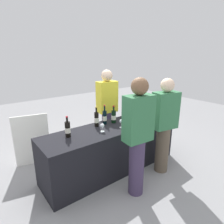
% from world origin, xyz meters
% --- Properties ---
extents(ground_plane, '(12.00, 12.00, 0.00)m').
position_xyz_m(ground_plane, '(0.00, 0.00, 0.00)').
color(ground_plane, gray).
extents(tasting_table, '(2.36, 0.67, 0.77)m').
position_xyz_m(tasting_table, '(0.00, 0.00, 0.39)').
color(tasting_table, black).
rests_on(tasting_table, ground_plane).
extents(wine_bottle_0, '(0.08, 0.08, 0.31)m').
position_xyz_m(wine_bottle_0, '(-0.74, 0.07, 0.89)').
color(wine_bottle_0, black).
rests_on(wine_bottle_0, tasting_table).
extents(wine_bottle_1, '(0.07, 0.07, 0.33)m').
position_xyz_m(wine_bottle_1, '(-0.18, 0.17, 0.89)').
color(wine_bottle_1, black).
rests_on(wine_bottle_1, tasting_table).
extents(wine_bottle_2, '(0.07, 0.07, 0.33)m').
position_xyz_m(wine_bottle_2, '(-0.02, 0.17, 0.89)').
color(wine_bottle_2, black).
rests_on(wine_bottle_2, tasting_table).
extents(wine_bottle_3, '(0.08, 0.08, 0.30)m').
position_xyz_m(wine_bottle_3, '(0.14, 0.13, 0.88)').
color(wine_bottle_3, black).
rests_on(wine_bottle_3, tasting_table).
extents(wine_bottle_4, '(0.07, 0.07, 0.30)m').
position_xyz_m(wine_bottle_4, '(0.35, 0.12, 0.88)').
color(wine_bottle_4, black).
rests_on(wine_bottle_4, tasting_table).
extents(wine_bottle_5, '(0.08, 0.08, 0.32)m').
position_xyz_m(wine_bottle_5, '(0.71, 0.08, 0.89)').
color(wine_bottle_5, black).
rests_on(wine_bottle_5, tasting_table).
extents(wine_bottle_6, '(0.07, 0.07, 0.30)m').
position_xyz_m(wine_bottle_6, '(0.87, 0.17, 0.88)').
color(wine_bottle_6, black).
rests_on(wine_bottle_6, tasting_table).
extents(wine_glass_0, '(0.07, 0.07, 0.13)m').
position_xyz_m(wine_glass_0, '(-0.24, -0.07, 0.86)').
color(wine_glass_0, silver).
rests_on(wine_glass_0, tasting_table).
extents(wine_glass_1, '(0.06, 0.06, 0.14)m').
position_xyz_m(wine_glass_1, '(0.10, -0.12, 0.87)').
color(wine_glass_1, silver).
rests_on(wine_glass_1, tasting_table).
extents(wine_glass_2, '(0.07, 0.07, 0.14)m').
position_xyz_m(wine_glass_2, '(0.27, -0.10, 0.87)').
color(wine_glass_2, silver).
rests_on(wine_glass_2, tasting_table).
extents(wine_glass_3, '(0.07, 0.07, 0.14)m').
position_xyz_m(wine_glass_3, '(0.70, -0.10, 0.87)').
color(wine_glass_3, silver).
rests_on(wine_glass_3, tasting_table).
extents(server_pouring, '(0.40, 0.23, 1.62)m').
position_xyz_m(server_pouring, '(0.37, 0.64, 0.88)').
color(server_pouring, '#3F3351').
rests_on(server_pouring, ground_plane).
extents(guest_0, '(0.40, 0.25, 1.64)m').
position_xyz_m(guest_0, '(-0.10, -0.68, 0.90)').
color(guest_0, '#3F3351').
rests_on(guest_0, ground_plane).
extents(guest_1, '(0.43, 0.29, 1.56)m').
position_xyz_m(guest_1, '(0.63, -0.55, 0.84)').
color(guest_1, brown).
rests_on(guest_1, ground_plane).
extents(menu_board, '(0.58, 0.16, 0.91)m').
position_xyz_m(menu_board, '(-1.01, 1.00, 0.45)').
color(menu_board, white).
rests_on(menu_board, ground_plane).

